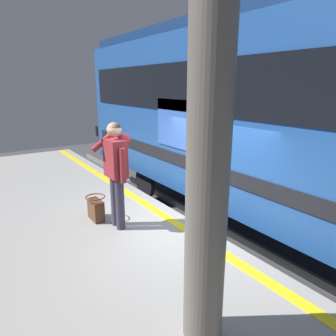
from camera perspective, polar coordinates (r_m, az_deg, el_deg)
name	(u,v)px	position (r m, az deg, el deg)	size (l,w,h in m)	color
ground_plane	(188,264)	(5.70, 3.83, -17.67)	(24.23, 24.23, 0.00)	#3D3D3F
platform	(74,283)	(4.69, -17.38, -19.98)	(13.90, 4.05, 0.90)	gray
safety_line	(175,223)	(5.10, 1.31, -10.26)	(13.62, 0.16, 0.01)	yellow
track_rail_near	(241,239)	(6.47, 13.66, -12.94)	(18.07, 0.08, 0.16)	slate
track_rail_far	(285,222)	(7.51, 21.21, -9.47)	(18.07, 0.08, 0.16)	slate
passenger	(116,167)	(4.70, -9.70, 0.17)	(0.57, 0.55, 1.68)	#383347
handbag	(96,209)	(5.29, -13.43, -7.46)	(0.37, 0.33, 0.42)	#59331E
station_column	(210,103)	(2.33, 7.99, 12.06)	(0.35, 0.35, 4.17)	#59544C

